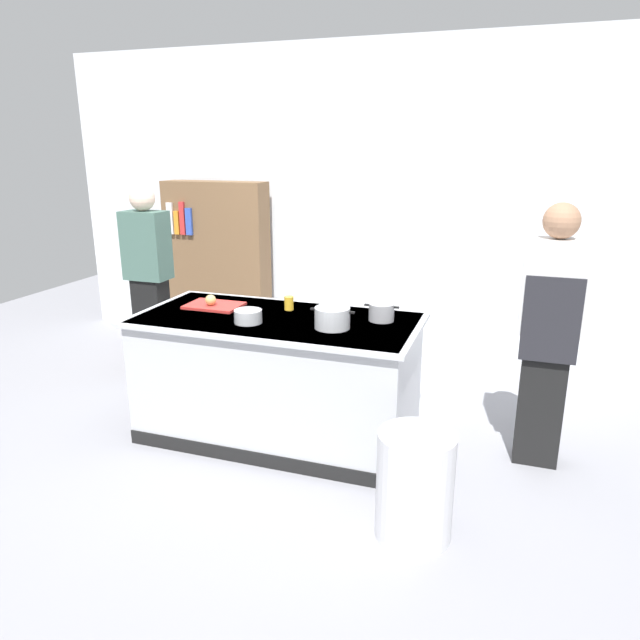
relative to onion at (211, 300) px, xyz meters
name	(u,v)px	position (x,y,z in m)	size (l,w,h in m)	color
ground_plane	(279,434)	(0.55, -0.07, -0.96)	(10.00, 10.00, 0.00)	gray
back_wall	(358,203)	(0.55, 2.03, 0.54)	(6.40, 0.12, 3.00)	silver
counter_island	(278,376)	(0.55, -0.08, -0.49)	(1.98, 0.98, 0.90)	#B7BABF
cutting_board	(214,306)	(0.01, 0.04, -0.05)	(0.40, 0.28, 0.02)	red
onion	(211,300)	(0.00, 0.00, 0.00)	(0.08, 0.08, 0.08)	tan
stock_pot	(332,318)	(0.99, -0.18, 0.01)	(0.30, 0.23, 0.14)	#B7BABF
sauce_pan	(381,312)	(1.26, 0.09, 0.00)	(0.24, 0.17, 0.12)	#99999E
mixing_bowl	(248,316)	(0.42, -0.25, -0.02)	(0.19, 0.19, 0.09)	#B7BABF
juice_cup	(289,303)	(0.56, 0.14, -0.01)	(0.07, 0.07, 0.10)	yellow
trash_bin	(415,485)	(1.69, -0.90, -0.66)	(0.41, 0.41, 0.61)	silver
person_chef	(549,331)	(2.33, 0.16, -0.05)	(0.38, 0.25, 1.72)	black
person_guest	(149,278)	(-1.01, 0.69, -0.05)	(0.38, 0.24, 1.72)	black
bookshelf	(218,264)	(-0.88, 1.72, -0.11)	(1.10, 0.31, 1.70)	brown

